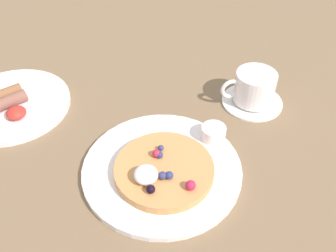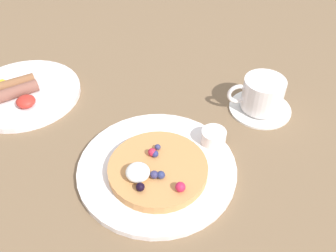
{
  "view_description": "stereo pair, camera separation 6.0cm",
  "coord_description": "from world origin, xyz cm",
  "px_view_note": "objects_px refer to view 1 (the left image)",
  "views": [
    {
      "loc": [
        4.07,
        -46.39,
        49.66
      ],
      "look_at": [
        7.62,
        3.05,
        4.0
      ],
      "focal_mm": 40.18,
      "sensor_mm": 36.0,
      "label": 1
    },
    {
      "loc": [
        10.05,
        -46.46,
        49.66
      ],
      "look_at": [
        7.62,
        3.05,
        4.0
      ],
      "focal_mm": 40.18,
      "sensor_mm": 36.0,
      "label": 2
    }
  ],
  "objects_px": {
    "syrup_ramekin": "(214,133)",
    "coffee_saucer": "(252,101)",
    "breakfast_plate": "(11,105)",
    "coffee_cup": "(254,87)",
    "pancake_plate": "(162,169)"
  },
  "relations": [
    {
      "from": "syrup_ramekin",
      "to": "coffee_saucer",
      "type": "relative_size",
      "value": 0.36
    },
    {
      "from": "pancake_plate",
      "to": "coffee_saucer",
      "type": "distance_m",
      "value": 0.26
    },
    {
      "from": "breakfast_plate",
      "to": "pancake_plate",
      "type": "bearing_deg",
      "value": -33.22
    },
    {
      "from": "syrup_ramekin",
      "to": "coffee_saucer",
      "type": "xyz_separation_m",
      "value": [
        0.1,
        0.11,
        -0.02
      ]
    },
    {
      "from": "breakfast_plate",
      "to": "coffee_cup",
      "type": "height_order",
      "value": "coffee_cup"
    },
    {
      "from": "syrup_ramekin",
      "to": "breakfast_plate",
      "type": "height_order",
      "value": "syrup_ramekin"
    },
    {
      "from": "coffee_saucer",
      "to": "coffee_cup",
      "type": "xyz_separation_m",
      "value": [
        -0.0,
        -0.0,
        0.04
      ]
    },
    {
      "from": "pancake_plate",
      "to": "coffee_cup",
      "type": "distance_m",
      "value": 0.27
    },
    {
      "from": "breakfast_plate",
      "to": "coffee_cup",
      "type": "distance_m",
      "value": 0.5
    },
    {
      "from": "coffee_saucer",
      "to": "coffee_cup",
      "type": "height_order",
      "value": "coffee_cup"
    },
    {
      "from": "pancake_plate",
      "to": "breakfast_plate",
      "type": "distance_m",
      "value": 0.36
    },
    {
      "from": "syrup_ramekin",
      "to": "coffee_saucer",
      "type": "height_order",
      "value": "syrup_ramekin"
    },
    {
      "from": "pancake_plate",
      "to": "syrup_ramekin",
      "type": "bearing_deg",
      "value": 32.97
    },
    {
      "from": "pancake_plate",
      "to": "coffee_saucer",
      "type": "height_order",
      "value": "pancake_plate"
    },
    {
      "from": "pancake_plate",
      "to": "coffee_saucer",
      "type": "xyz_separation_m",
      "value": [
        0.2,
        0.17,
        -0.0
      ]
    }
  ]
}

